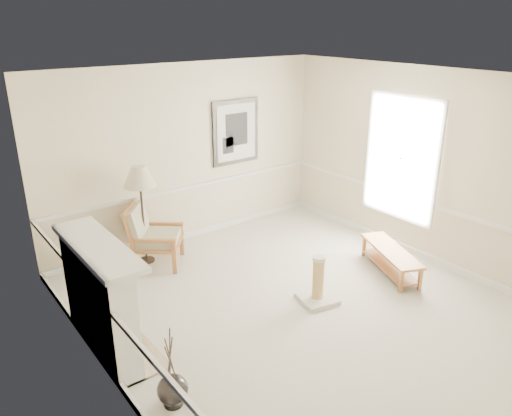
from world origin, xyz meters
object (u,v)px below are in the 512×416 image
at_px(armchair, 149,233).
at_px(bench, 391,257).
at_px(floor_lamp, 140,179).
at_px(floor_vase, 173,391).
at_px(scratching_post, 318,287).

xyz_separation_m(armchair, bench, (2.70, -2.38, -0.26)).
distance_m(armchair, floor_lamp, 0.83).
relative_size(floor_vase, bench, 0.68).
xyz_separation_m(armchair, scratching_post, (1.28, -2.32, -0.30)).
relative_size(floor_vase, armchair, 0.87).
distance_m(floor_vase, bench, 3.89).
height_order(floor_vase, armchair, armchair).
relative_size(floor_vase, scratching_post, 1.37).
bearing_deg(floor_vase, scratching_post, 12.47).
height_order(floor_vase, bench, floor_vase).
bearing_deg(scratching_post, armchair, 118.79).
bearing_deg(scratching_post, floor_vase, -167.53).
bearing_deg(floor_lamp, scratching_post, -61.76).
bearing_deg(bench, scratching_post, 177.88).
relative_size(armchair, bench, 0.78).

